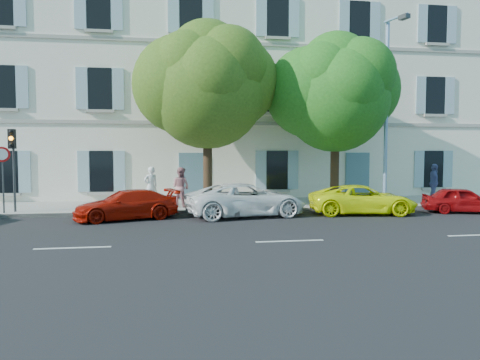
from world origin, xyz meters
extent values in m
plane|color=black|center=(0.00, 0.00, 0.00)|extent=(90.00, 90.00, 0.00)
cube|color=#A09E96|center=(0.00, 4.45, 0.07)|extent=(36.00, 4.50, 0.15)
cube|color=#9E998E|center=(0.00, 2.28, 0.08)|extent=(36.00, 0.16, 0.16)
cube|color=white|center=(0.00, 10.20, 6.00)|extent=(28.00, 7.00, 12.00)
imported|color=#A41104|center=(-5.00, 1.09, 0.56)|extent=(4.17, 2.65, 1.13)
imported|color=white|center=(-0.37, 1.19, 0.66)|extent=(5.06, 2.95, 1.32)
imported|color=#F2FF0A|center=(4.47, 1.12, 0.60)|extent=(4.55, 2.56, 1.20)
imported|color=#95090B|center=(8.77, 0.83, 0.54)|extent=(3.41, 2.17, 1.08)
cylinder|color=#3A2819|center=(-1.69, 3.52, 1.73)|extent=(0.40, 0.40, 3.16)
ellipsoid|color=#48711C|center=(-1.69, 3.52, 5.21)|extent=(5.06, 5.06, 5.57)
cylinder|color=#3A2819|center=(4.13, 3.47, 1.65)|extent=(0.40, 0.40, 3.00)
ellipsoid|color=#2B7E20|center=(4.13, 3.47, 4.98)|extent=(4.88, 4.88, 5.37)
cylinder|color=#383A3D|center=(-9.52, 2.98, 1.52)|extent=(0.09, 0.09, 2.74)
cube|color=black|center=(-9.52, 2.84, 3.07)|extent=(0.28, 0.23, 0.78)
sphere|color=orange|center=(-9.52, 2.73, 3.09)|extent=(0.16, 0.16, 0.16)
cylinder|color=#383A3D|center=(-9.84, 2.66, 1.25)|extent=(0.06, 0.06, 2.21)
cylinder|color=red|center=(-9.84, 2.63, 2.46)|extent=(0.60, 0.18, 0.60)
cylinder|color=#7293BF|center=(6.20, 2.66, 4.19)|extent=(0.16, 0.16, 8.07)
cylinder|color=#7293BF|center=(6.20, 1.95, 8.22)|extent=(0.43, 1.40, 0.10)
cube|color=#383A3D|center=(6.20, 1.24, 8.07)|extent=(0.35, 0.50, 0.18)
imported|color=white|center=(-4.17, 4.19, 1.02)|extent=(0.75, 0.64, 1.74)
imported|color=#B3727A|center=(-2.86, 3.57, 1.02)|extent=(1.07, 1.05, 1.73)
imported|color=#545F9A|center=(9.27, 3.76, 1.06)|extent=(0.76, 1.16, 1.83)
camera|label=1|loc=(-3.53, -16.93, 2.61)|focal=35.00mm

